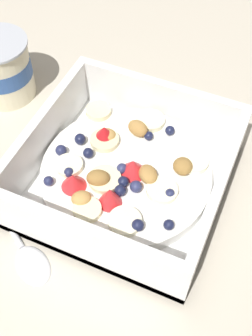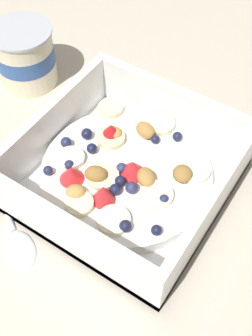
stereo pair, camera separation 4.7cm
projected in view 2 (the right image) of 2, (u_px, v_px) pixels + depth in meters
ground_plane at (122, 170)px, 0.51m from camera, size 2.40×2.40×0.00m
fruit_bowl at (125, 172)px, 0.48m from camera, size 0.21×0.21×0.07m
spoon at (12, 228)px, 0.45m from camera, size 0.11×0.16×0.01m
yogurt_cup at (25, 56)px, 0.57m from camera, size 0.08×0.08×0.08m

